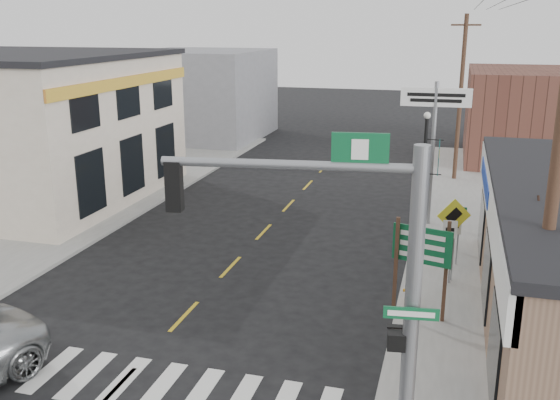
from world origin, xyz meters
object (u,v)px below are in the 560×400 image
(lamp_post, at_px, (425,168))
(utility_pole_far, at_px, (460,97))
(guide_sign, at_px, (421,256))
(utility_pole_near, at_px, (556,171))
(traffic_signal_pole, at_px, (371,273))
(dance_center_sign, at_px, (435,116))
(fire_hydrant, at_px, (409,291))

(lamp_post, relative_size, utility_pole_far, 0.58)
(guide_sign, xyz_separation_m, utility_pole_far, (0.84, 17.65, 2.52))
(utility_pole_near, distance_m, utility_pole_far, 21.17)
(traffic_signal_pole, bearing_deg, dance_center_sign, 80.72)
(fire_hydrant, relative_size, lamp_post, 0.14)
(utility_pole_near, relative_size, utility_pole_far, 1.20)
(traffic_signal_pole, relative_size, dance_center_sign, 1.08)
(utility_pole_near, bearing_deg, guide_sign, 122.97)
(dance_center_sign, bearing_deg, utility_pole_far, 82.00)
(lamp_post, height_order, utility_pole_far, utility_pole_far)
(utility_pole_near, bearing_deg, lamp_post, 101.29)
(traffic_signal_pole, height_order, guide_sign, traffic_signal_pole)
(fire_hydrant, relative_size, utility_pole_far, 0.08)
(fire_hydrant, relative_size, utility_pole_near, 0.07)
(lamp_post, bearing_deg, utility_pole_far, 94.60)
(guide_sign, relative_size, dance_center_sign, 0.50)
(utility_pole_near, xyz_separation_m, utility_pole_far, (-1.84, 21.07, -0.88))
(guide_sign, relative_size, utility_pole_near, 0.29)
(utility_pole_far, bearing_deg, guide_sign, -95.62)
(traffic_signal_pole, bearing_deg, utility_pole_far, 78.97)
(lamp_post, distance_m, utility_pole_far, 11.10)
(fire_hydrant, xyz_separation_m, dance_center_sign, (0.18, 8.17, 4.18))
(dance_center_sign, height_order, utility_pole_far, utility_pole_far)
(dance_center_sign, height_order, utility_pole_near, utility_pole_near)
(guide_sign, bearing_deg, fire_hydrant, 124.53)
(utility_pole_far, bearing_deg, dance_center_sign, -99.63)
(traffic_signal_pole, distance_m, lamp_post, 12.98)
(traffic_signal_pole, distance_m, guide_sign, 6.54)
(fire_hydrant, bearing_deg, dance_center_sign, 88.73)
(traffic_signal_pole, relative_size, utility_pole_far, 0.74)
(lamp_post, xyz_separation_m, utility_pole_far, (1.14, 10.93, 1.51))
(fire_hydrant, relative_size, dance_center_sign, 0.12)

